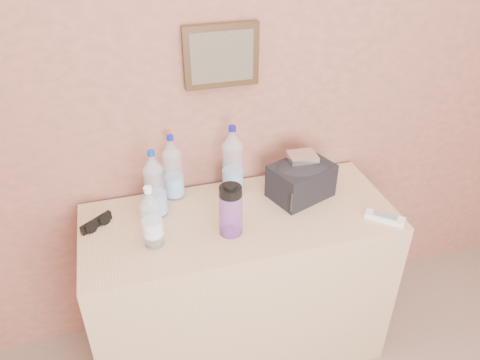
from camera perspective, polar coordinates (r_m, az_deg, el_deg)
The scene contains 11 objects.
picture_frame at distance 1.89m, azimuth -2.28°, elevation 14.86°, with size 0.30×0.03×0.25m, color #382311, non-canonical shape.
dresser at distance 2.21m, azimuth -0.00°, elevation -12.78°, with size 1.29×0.54×0.81m, color tan.
pet_large_a at distance 1.91m, azimuth -10.31°, elevation -0.86°, with size 0.08×0.08×0.30m.
pet_large_b at distance 2.00m, azimuth -8.17°, elevation 1.17°, with size 0.08×0.08×0.30m.
pet_large_c at distance 2.01m, azimuth -0.91°, elevation 1.97°, with size 0.09×0.09×0.32m.
pet_small at distance 1.76m, azimuth -10.71°, elevation -4.83°, with size 0.08×0.08×0.26m.
nalgene_bottle at distance 1.79m, azimuth -1.14°, elevation -3.64°, with size 0.09×0.09×0.22m.
sunglasses at distance 1.96m, azimuth -17.13°, elevation -5.00°, with size 0.14×0.05×0.04m, color black, non-canonical shape.
ac_remote at distance 2.00m, azimuth 17.25°, elevation -4.43°, with size 0.16×0.05×0.02m, color silver.
toiletry_bag at distance 2.03m, azimuth 7.46°, elevation 0.15°, with size 0.25×0.18×0.17m, color black, non-canonical shape.
foil_packet at distance 1.99m, azimuth 7.61°, elevation 2.83°, with size 0.12×0.10×0.02m, color silver.
Camera 1 is at (-0.47, 0.24, 1.99)m, focal length 35.00 mm.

